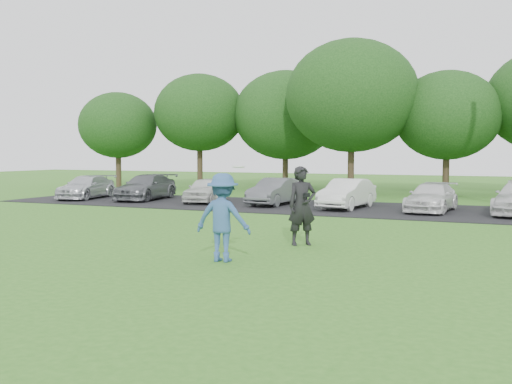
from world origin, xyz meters
TOP-DOWN VIEW (x-y plane):
  - ground at (0.00, 0.00)m, footprint 100.00×100.00m
  - parking_lot at (0.00, 13.00)m, footprint 32.00×6.50m
  - frisbee_player at (0.43, 0.73)m, footprint 1.28×0.80m
  - camera_bystander at (1.29, 3.42)m, footprint 0.86×0.82m
  - parked_cars at (-0.15, 13.07)m, footprint 28.86×4.88m
  - tree_row at (1.51, 22.76)m, footprint 42.39×9.85m

SIDE VIEW (x-z plane):
  - ground at x=0.00m, z-range 0.00..0.00m
  - parking_lot at x=0.00m, z-range 0.00..0.03m
  - parked_cars at x=-0.15m, z-range 0.00..1.22m
  - frisbee_player at x=0.43m, z-range -0.08..1.97m
  - camera_bystander at x=1.29m, z-range 0.00..1.99m
  - tree_row at x=1.51m, z-range 0.59..9.23m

